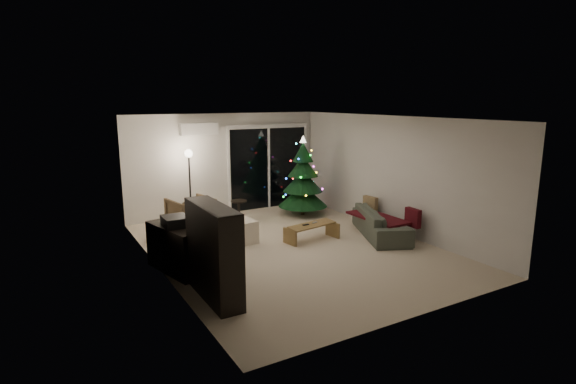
# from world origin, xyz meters

# --- Properties ---
(room) EXTENTS (6.50, 7.51, 2.60)m
(room) POSITION_xyz_m (0.46, 1.49, 1.02)
(room) COLOR beige
(room) RESTS_ON ground
(bookshelf) EXTENTS (0.57, 1.42, 1.38)m
(bookshelf) POSITION_xyz_m (-2.25, -1.34, 0.69)
(bookshelf) COLOR black
(bookshelf) RESTS_ON floor
(media_cabinet) EXTENTS (0.75, 1.32, 0.78)m
(media_cabinet) POSITION_xyz_m (-2.25, -0.05, 0.39)
(media_cabinet) COLOR black
(media_cabinet) RESTS_ON floor
(stereo) EXTENTS (0.40, 0.47, 0.17)m
(stereo) POSITION_xyz_m (-2.25, -0.05, 0.86)
(stereo) COLOR black
(stereo) RESTS_ON media_cabinet
(armchair) EXTENTS (0.97, 0.99, 0.78)m
(armchair) POSITION_xyz_m (-1.34, 2.00, 0.39)
(armchair) COLOR #403324
(armchair) RESTS_ON floor
(ottoman) EXTENTS (0.58, 0.58, 0.46)m
(ottoman) POSITION_xyz_m (-0.70, 0.79, 0.23)
(ottoman) COLOR beige
(ottoman) RESTS_ON floor
(cardboard_box_a) EXTENTS (0.50, 0.45, 0.29)m
(cardboard_box_a) POSITION_xyz_m (-1.82, 0.84, 0.15)
(cardboard_box_a) COLOR beige
(cardboard_box_a) RESTS_ON floor
(cardboard_box_b) EXTENTS (0.46, 0.40, 0.27)m
(cardboard_box_b) POSITION_xyz_m (-0.71, 1.26, 0.13)
(cardboard_box_b) COLOR beige
(cardboard_box_b) RESTS_ON floor
(side_table) EXTENTS (0.43, 0.43, 0.48)m
(side_table) POSITION_xyz_m (-0.03, 2.41, 0.24)
(side_table) COLOR black
(side_table) RESTS_ON floor
(floor_lamp) EXTENTS (0.26, 0.26, 1.66)m
(floor_lamp) POSITION_xyz_m (-1.09, 2.75, 0.83)
(floor_lamp) COLOR black
(floor_lamp) RESTS_ON floor
(sofa) EXTENTS (1.49, 2.07, 0.56)m
(sofa) POSITION_xyz_m (2.05, -0.25, 0.28)
(sofa) COLOR #30382B
(sofa) RESTS_ON floor
(sofa_throw) EXTENTS (0.60, 1.39, 0.05)m
(sofa_throw) POSITION_xyz_m (1.95, -0.25, 0.41)
(sofa_throw) COLOR #480918
(sofa_throw) RESTS_ON sofa
(cushion_a) EXTENTS (0.14, 0.38, 0.37)m
(cushion_a) POSITION_xyz_m (2.30, 0.40, 0.51)
(cushion_a) COLOR #79684A
(cushion_a) RESTS_ON sofa
(cushion_b) EXTENTS (0.14, 0.38, 0.37)m
(cushion_b) POSITION_xyz_m (2.30, -0.90, 0.51)
(cushion_b) COLOR #480918
(cushion_b) RESTS_ON sofa
(coffee_table) EXTENTS (1.15, 0.57, 0.35)m
(coffee_table) POSITION_xyz_m (0.60, 0.20, 0.17)
(coffee_table) COLOR brown
(coffee_table) RESTS_ON floor
(remote_a) EXTENTS (0.14, 0.04, 0.02)m
(remote_a) POSITION_xyz_m (0.45, 0.20, 0.36)
(remote_a) COLOR black
(remote_a) RESTS_ON coffee_table
(remote_b) EXTENTS (0.13, 0.08, 0.02)m
(remote_b) POSITION_xyz_m (0.70, 0.25, 0.36)
(remote_b) COLOR slate
(remote_b) RESTS_ON coffee_table
(christmas_tree) EXTENTS (1.40, 1.40, 1.97)m
(christmas_tree) POSITION_xyz_m (1.56, 2.09, 0.99)
(christmas_tree) COLOR #0F3B1B
(christmas_tree) RESTS_ON floor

